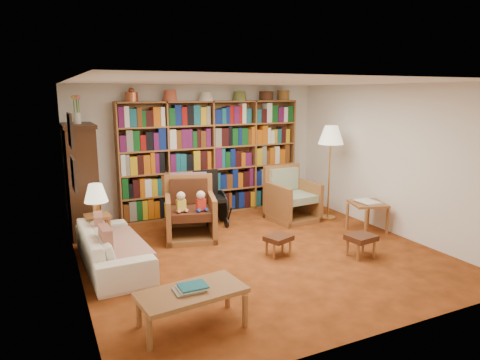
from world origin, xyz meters
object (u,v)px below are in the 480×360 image
footstool_b (361,239)px  coffee_table (192,295)px  armchair_sage (290,199)px  sofa (113,247)px  side_table_lamp (98,226)px  footstool_a (279,239)px  wheelchair (209,200)px  floor_lamp (331,139)px  side_table_papers (368,207)px  armchair_leather (188,212)px

footstool_b → coffee_table: 2.95m
armchair_sage → coffee_table: armchair_sage is taller
sofa → side_table_lamp: bearing=6.5°
footstool_a → footstool_b: 1.20m
side_table_lamp → wheelchair: size_ratio=0.59×
floor_lamp → side_table_papers: floor_lamp is taller
armchair_leather → footstool_b: (1.98, -1.94, -0.14)m
armchair_leather → wheelchair: (0.57, 0.55, 0.03)m
side_table_lamp → footstool_a: bearing=-29.2°
side_table_papers → footstool_b: (-0.86, -0.85, -0.17)m
sofa → armchair_leather: armchair_leather is taller
armchair_sage → wheelchair: size_ratio=1.03×
side_table_papers → coffee_table: 4.04m
footstool_b → side_table_lamp: bearing=151.5°
floor_lamp → footstool_b: bearing=-112.7°
armchair_leather → sofa: bearing=-150.4°
wheelchair → coffee_table: bearing=-113.9°
sofa → wheelchair: size_ratio=1.95×
armchair_sage → side_table_papers: (0.77, -1.26, 0.07)m
side_table_papers → footstool_a: bearing=-171.1°
wheelchair → armchair_sage: bearing=-14.3°
floor_lamp → armchair_sage: bearing=154.9°
armchair_leather → wheelchair: bearing=44.0°
coffee_table → armchair_sage: bearing=44.3°
armchair_sage → footstool_a: armchair_sage is taller
side_table_papers → side_table_lamp: bearing=166.7°
wheelchair → footstool_a: (0.34, -1.95, -0.19)m
footstool_a → footstool_b: (1.07, -0.54, 0.02)m
floor_lamp → side_table_papers: bearing=-83.4°
footstool_b → coffee_table: bearing=-165.1°
footstool_a → coffee_table: (-1.78, -1.30, 0.10)m
side_table_lamp → wheelchair: (2.01, 0.63, 0.04)m
sofa → side_table_lamp: (-0.10, 0.68, 0.13)m
side_table_lamp → footstool_a: size_ratio=1.28×
side_table_papers → footstool_b: 1.22m
sofa → armchair_leather: size_ratio=1.83×
side_table_lamp → side_table_papers: (4.28, -1.01, 0.04)m
floor_lamp → side_table_lamp: bearing=179.2°
sofa → side_table_papers: size_ratio=2.77×
side_table_lamp → floor_lamp: 4.32m
side_table_papers → coffee_table: (-3.71, -1.60, -0.09)m
side_table_lamp → armchair_leather: (1.44, 0.08, 0.01)m
armchair_leather → wheelchair: 0.79m
footstool_b → coffee_table: coffee_table is taller
armchair_sage → footstool_b: 2.11m
armchair_leather → side_table_papers: (2.84, -1.09, 0.03)m
side_table_lamp → side_table_papers: bearing=-13.3°
armchair_sage → side_table_papers: bearing=-58.5°
footstool_b → wheelchair: bearing=119.5°
side_table_papers → footstool_a: (-1.93, -0.30, -0.19)m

